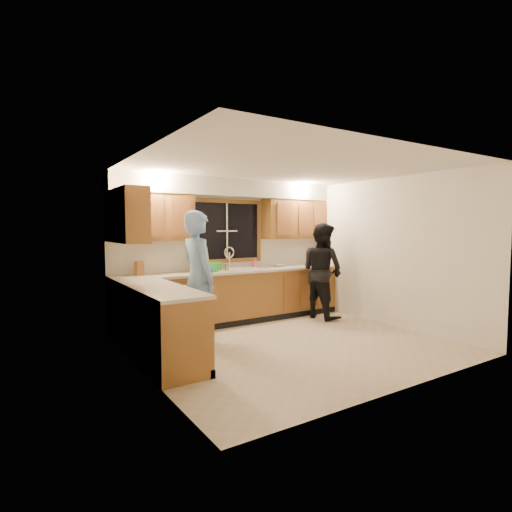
{
  "coord_description": "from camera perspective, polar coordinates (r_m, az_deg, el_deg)",
  "views": [
    {
      "loc": [
        -3.42,
        -4.45,
        1.66
      ],
      "look_at": [
        -0.17,
        0.65,
        1.23
      ],
      "focal_mm": 28.0,
      "sensor_mm": 36.0,
      "label": 1
    }
  ],
  "objects": [
    {
      "name": "base_cabinets_back",
      "position": [
        7.06,
        -3.04,
        -5.9
      ],
      "size": [
        4.2,
        0.6,
        0.88
      ],
      "primitive_type": "cube",
      "color": "#94602B",
      "rests_on": "ground"
    },
    {
      "name": "upper_cabinets_left",
      "position": [
        6.5,
        -14.73,
        5.39
      ],
      "size": [
        1.35,
        0.33,
        0.75
      ],
      "primitive_type": "cube",
      "color": "#94602B",
      "rests_on": "wall_back"
    },
    {
      "name": "woman",
      "position": [
        7.43,
        9.43,
        -2.1
      ],
      "size": [
        0.73,
        0.9,
        1.74
      ],
      "primitive_type": "imported",
      "rotation": [
        0.0,
        0.0,
        1.66
      ],
      "color": "black",
      "rests_on": "floor"
    },
    {
      "name": "man",
      "position": [
        5.65,
        -8.26,
        -3.22
      ],
      "size": [
        0.46,
        0.7,
        1.9
      ],
      "primitive_type": "imported",
      "rotation": [
        0.0,
        0.0,
        1.58
      ],
      "color": "#7AAAE7",
      "rests_on": "floor"
    },
    {
      "name": "upper_cabinets_return",
      "position": [
        5.77,
        -17.7,
        5.52
      ],
      "size": [
        0.33,
        0.9,
        0.75
      ],
      "primitive_type": "cube",
      "color": "#94602B",
      "rests_on": "wall_left"
    },
    {
      "name": "cutting_board",
      "position": [
        6.92,
        -7.8,
        -0.39
      ],
      "size": [
        0.33,
        0.18,
        0.41
      ],
      "primitive_type": "cube",
      "rotation": [
        -0.21,
        0.0,
        0.26
      ],
      "color": "tan",
      "rests_on": "countertop_back"
    },
    {
      "name": "wall_right",
      "position": [
        7.1,
        18.55,
        0.55
      ],
      "size": [
        0.0,
        3.8,
        3.8
      ],
      "primitive_type": "plane",
      "rotation": [
        1.57,
        0.0,
        -1.57
      ],
      "color": "white",
      "rests_on": "ground"
    },
    {
      "name": "soap_bottle",
      "position": [
        7.27,
        -0.14,
        -1.02
      ],
      "size": [
        0.1,
        0.1,
        0.19
      ],
      "primitive_type": "imported",
      "rotation": [
        0.0,
        0.0,
        -0.21
      ],
      "color": "#D35070",
      "rests_on": "countertop_back"
    },
    {
      "name": "dishwasher",
      "position": [
        6.68,
        -9.39,
        -6.77
      ],
      "size": [
        0.6,
        0.56,
        0.82
      ],
      "primitive_type": "cube",
      "color": "white",
      "rests_on": "floor"
    },
    {
      "name": "can_left",
      "position": [
        6.77,
        -4.84,
        -1.73
      ],
      "size": [
        0.06,
        0.06,
        0.12
      ],
      "primitive_type": "cylinder",
      "rotation": [
        0.0,
        0.0,
        -0.0
      ],
      "color": "#B9AC8E",
      "rests_on": "countertop_back"
    },
    {
      "name": "countertop_back",
      "position": [
        6.98,
        -2.99,
        -2.19
      ],
      "size": [
        4.2,
        0.63,
        0.04
      ],
      "primitive_type": "cube",
      "color": "beige",
      "rests_on": "base_cabinets_back"
    },
    {
      "name": "dish_crate",
      "position": [
        6.75,
        -6.77,
        -1.59
      ],
      "size": [
        0.42,
        0.41,
        0.16
      ],
      "primitive_type": "cube",
      "rotation": [
        0.0,
        0.0,
        0.37
      ],
      "color": "green",
      "rests_on": "countertop_back"
    },
    {
      "name": "wall_left",
      "position": [
        4.66,
        -15.97,
        -1.12
      ],
      "size": [
        0.0,
        3.8,
        3.8
      ],
      "primitive_type": "plane",
      "rotation": [
        1.57,
        0.0,
        1.57
      ],
      "color": "white",
      "rests_on": "ground"
    },
    {
      "name": "sink",
      "position": [
        7.0,
        -3.07,
        -2.46
      ],
      "size": [
        0.86,
        0.52,
        0.57
      ],
      "color": "silver",
      "rests_on": "countertop_back"
    },
    {
      "name": "wall_back",
      "position": [
        7.22,
        -4.23,
        0.8
      ],
      "size": [
        4.2,
        0.0,
        4.2
      ],
      "primitive_type": "plane",
      "rotation": [
        1.57,
        0.0,
        0.0
      ],
      "color": "white",
      "rests_on": "ground"
    },
    {
      "name": "soffit",
      "position": [
        7.09,
        -3.6,
        9.64
      ],
      "size": [
        4.2,
        0.35,
        0.3
      ],
      "primitive_type": "cube",
      "color": "beige",
      "rests_on": "wall_back"
    },
    {
      "name": "floor",
      "position": [
        5.85,
        4.91,
        -12.42
      ],
      "size": [
        4.2,
        4.2,
        0.0
      ],
      "primitive_type": "plane",
      "color": "#C7B499",
      "rests_on": "ground"
    },
    {
      "name": "base_cabinets_left",
      "position": [
        5.21,
        -13.7,
        -9.58
      ],
      "size": [
        0.6,
        1.9,
        0.88
      ],
      "primitive_type": "cube",
      "color": "#94602B",
      "rests_on": "ground"
    },
    {
      "name": "can_right",
      "position": [
        6.68,
        -4.2,
        -1.75
      ],
      "size": [
        0.09,
        0.09,
        0.13
      ],
      "primitive_type": "cylinder",
      "rotation": [
        0.0,
        0.0,
        0.29
      ],
      "color": "#B9AC8E",
      "rests_on": "countertop_back"
    },
    {
      "name": "stove",
      "position": [
        4.69,
        -11.41,
        -10.96
      ],
      "size": [
        0.58,
        0.75,
        0.9
      ],
      "primitive_type": "cube",
      "color": "white",
      "rests_on": "floor"
    },
    {
      "name": "ceiling",
      "position": [
        5.67,
        5.06,
        12.57
      ],
      "size": [
        4.2,
        4.2,
        0.0
      ],
      "primitive_type": "plane",
      "rotation": [
        3.14,
        0.0,
        0.0
      ],
      "color": "white"
    },
    {
      "name": "bowl",
      "position": [
        7.57,
        3.35,
        -1.35
      ],
      "size": [
        0.24,
        0.24,
        0.05
      ],
      "primitive_type": "imported",
      "rotation": [
        0.0,
        0.0,
        0.1
      ],
      "color": "silver",
      "rests_on": "countertop_back"
    },
    {
      "name": "knife_block",
      "position": [
        6.45,
        -16.35,
        -1.7
      ],
      "size": [
        0.14,
        0.12,
        0.22
      ],
      "primitive_type": "cube",
      "rotation": [
        0.0,
        0.0,
        0.21
      ],
      "color": "#985A29",
      "rests_on": "countertop_back"
    },
    {
      "name": "countertop_left",
      "position": [
        5.13,
        -13.63,
        -4.56
      ],
      "size": [
        0.63,
        1.9,
        0.04
      ],
      "primitive_type": "cube",
      "color": "beige",
      "rests_on": "base_cabinets_left"
    },
    {
      "name": "window_frame",
      "position": [
        7.2,
        -4.21,
        3.58
      ],
      "size": [
        1.44,
        0.03,
        1.14
      ],
      "color": "black",
      "rests_on": "wall_back"
    },
    {
      "name": "upper_cabinets_right",
      "position": [
        7.86,
        5.55,
        5.25
      ],
      "size": [
        1.35,
        0.33,
        0.75
      ],
      "primitive_type": "cube",
      "color": "#94602B",
      "rests_on": "wall_back"
    }
  ]
}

